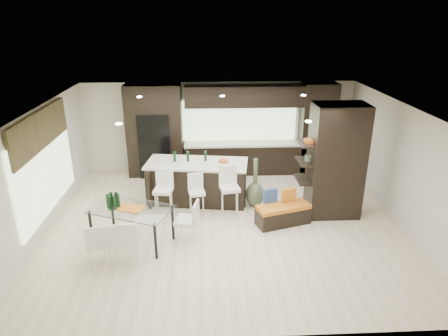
{
  "coord_description": "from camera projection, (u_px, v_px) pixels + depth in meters",
  "views": [
    {
      "loc": [
        -0.43,
        -8.16,
        4.58
      ],
      "look_at": [
        0.0,
        0.6,
        1.15
      ],
      "focal_mm": 32.0,
      "sensor_mm": 36.0,
      "label": 1
    }
  ],
  "objects": [
    {
      "name": "ceiling_spots",
      "position": [
        225.0,
        107.0,
        8.53
      ],
      "size": [
        4.0,
        3.0,
        0.02
      ],
      "primitive_type": "cube",
      "color": "white",
      "rests_on": "ceiling"
    },
    {
      "name": "right_wall",
      "position": [
        403.0,
        166.0,
        8.96
      ],
      "size": [
        0.02,
        7.0,
        2.7
      ],
      "primitive_type": "cube",
      "color": "beige",
      "rests_on": "ground"
    },
    {
      "name": "chair_end",
      "position": [
        187.0,
        223.0,
        8.42
      ],
      "size": [
        0.54,
        0.54,
        0.84
      ],
      "primitive_type": "cube",
      "rotation": [
        0.0,
        0.0,
        1.36
      ],
      "color": "white",
      "rests_on": "ground"
    },
    {
      "name": "back_wall",
      "position": [
        219.0,
        127.0,
        12.04
      ],
      "size": [
        8.0,
        0.02,
        2.7
      ],
      "primitive_type": "cube",
      "color": "beige",
      "rests_on": "ground"
    },
    {
      "name": "refrigerator",
      "position": [
        156.0,
        144.0,
        11.74
      ],
      "size": [
        0.9,
        0.68,
        1.9
      ],
      "primitive_type": "cube",
      "color": "black",
      "rests_on": "ground"
    },
    {
      "name": "bench",
      "position": [
        283.0,
        214.0,
        9.18
      ],
      "size": [
        1.32,
        0.83,
        0.48
      ],
      "primitive_type": "cube",
      "rotation": [
        0.0,
        0.0,
        0.31
      ],
      "color": "black",
      "rests_on": "ground"
    },
    {
      "name": "stone_accent",
      "position": [
        40.0,
        130.0,
        8.46
      ],
      "size": [
        0.08,
        3.0,
        0.8
      ],
      "primitive_type": "cube",
      "color": "brown",
      "rests_on": "left_wall"
    },
    {
      "name": "kitchen_island",
      "position": [
        197.0,
        182.0,
        10.23
      ],
      "size": [
        2.67,
        1.44,
        1.06
      ],
      "primitive_type": "cube",
      "rotation": [
        0.0,
        0.0,
        -0.14
      ],
      "color": "black",
      "rests_on": "ground"
    },
    {
      "name": "chair_near",
      "position": [
        125.0,
        243.0,
        7.62
      ],
      "size": [
        0.56,
        0.56,
        0.92
      ],
      "primitive_type": "cube",
      "rotation": [
        0.0,
        0.0,
        0.14
      ],
      "color": "white",
      "rests_on": "ground"
    },
    {
      "name": "floor_vase",
      "position": [
        255.0,
        183.0,
        9.9
      ],
      "size": [
        0.53,
        0.53,
        1.27
      ],
      "primitive_type": null,
      "rotation": [
        0.0,
        0.0,
        0.15
      ],
      "color": "#4B5940",
      "rests_on": "ground"
    },
    {
      "name": "dining_table",
      "position": [
        133.0,
        226.0,
        8.38
      ],
      "size": [
        1.88,
        1.48,
        0.8
      ],
      "primitive_type": "cube",
      "rotation": [
        0.0,
        0.0,
        -0.38
      ],
      "color": "white",
      "rests_on": "ground"
    },
    {
      "name": "partition_column",
      "position": [
        336.0,
        161.0,
        9.27
      ],
      "size": [
        1.2,
        0.8,
        2.7
      ],
      "primitive_type": "cube",
      "color": "black",
      "rests_on": "ground"
    },
    {
      "name": "ceiling",
      "position": [
        225.0,
        109.0,
        8.29
      ],
      "size": [
        8.0,
        7.0,
        0.02
      ],
      "primitive_type": "cube",
      "color": "white",
      "rests_on": "ground"
    },
    {
      "name": "stool_right",
      "position": [
        230.0,
        197.0,
        9.47
      ],
      "size": [
        0.5,
        0.5,
        0.98
      ],
      "primitive_type": "cube",
      "rotation": [
        0.0,
        0.0,
        0.18
      ],
      "color": "white",
      "rests_on": "ground"
    },
    {
      "name": "window_back",
      "position": [
        239.0,
        121.0,
        11.96
      ],
      "size": [
        3.4,
        0.04,
        1.2
      ],
      "primitive_type": "cube",
      "color": "#B2D199",
      "rests_on": "back_wall"
    },
    {
      "name": "back_cabinetry",
      "position": [
        237.0,
        130.0,
        11.75
      ],
      "size": [
        6.8,
        0.68,
        2.7
      ],
      "primitive_type": "cube",
      "color": "black",
      "rests_on": "ground"
    },
    {
      "name": "left_wall",
      "position": [
        40.0,
        173.0,
        8.6
      ],
      "size": [
        0.02,
        7.0,
        2.7
      ],
      "primitive_type": "cube",
      "color": "beige",
      "rests_on": "ground"
    },
    {
      "name": "window_left",
      "position": [
        46.0,
        169.0,
        8.79
      ],
      "size": [
        0.04,
        3.2,
        1.9
      ],
      "primitive_type": "cube",
      "color": "#B2D199",
      "rests_on": "left_wall"
    },
    {
      "name": "chair_far",
      "position": [
        98.0,
        245.0,
        7.62
      ],
      "size": [
        0.6,
        0.6,
        0.86
      ],
      "primitive_type": "cube",
      "rotation": [
        0.0,
        0.0,
        0.34
      ],
      "color": "white",
      "rests_on": "ground"
    },
    {
      "name": "ground",
      "position": [
        225.0,
        223.0,
        9.27
      ],
      "size": [
        8.0,
        8.0,
        0.0
      ],
      "primitive_type": "plane",
      "color": "beige",
      "rests_on": "ground"
    },
    {
      "name": "stool_left",
      "position": [
        164.0,
        199.0,
        9.41
      ],
      "size": [
        0.47,
        0.47,
        0.95
      ],
      "primitive_type": "cube",
      "rotation": [
        0.0,
        0.0,
        -0.14
      ],
      "color": "white",
      "rests_on": "ground"
    },
    {
      "name": "stool_mid",
      "position": [
        197.0,
        200.0,
        9.49
      ],
      "size": [
        0.43,
        0.43,
        0.84
      ],
      "primitive_type": "cube",
      "rotation": [
        0.0,
        0.0,
        0.17
      ],
      "color": "white",
      "rests_on": "ground"
    }
  ]
}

